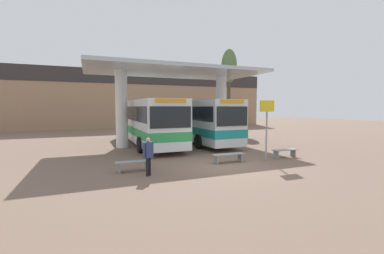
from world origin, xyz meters
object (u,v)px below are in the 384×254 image
(transit_bus_left_bay, at_px, (147,120))
(transit_bus_center_bay, at_px, (192,119))
(pedestrian_waiting, at_px, (148,153))
(poplar_tree_behind_left, at_px, (229,69))
(info_sign_platform, at_px, (267,118))
(waiting_bench_mid_platform, at_px, (133,164))
(waiting_bench_near_pillar, at_px, (228,156))
(waiting_bench_far_platform, at_px, (285,152))

(transit_bus_left_bay, xyz_separation_m, transit_bus_center_bay, (3.90, 0.13, -0.00))
(transit_bus_left_bay, xyz_separation_m, pedestrian_waiting, (-2.00, -9.42, -0.91))
(transit_bus_center_bay, xyz_separation_m, poplar_tree_behind_left, (7.45, 6.78, 5.51))
(transit_bus_center_bay, height_order, info_sign_platform, transit_bus_center_bay)
(poplar_tree_behind_left, bearing_deg, info_sign_platform, -113.38)
(poplar_tree_behind_left, bearing_deg, waiting_bench_mid_platform, -132.08)
(transit_bus_center_bay, xyz_separation_m, waiting_bench_mid_platform, (-6.39, -8.55, -1.55))
(waiting_bench_mid_platform, bearing_deg, transit_bus_center_bay, 53.21)
(waiting_bench_near_pillar, bearing_deg, waiting_bench_far_platform, 0.00)
(waiting_bench_near_pillar, bearing_deg, transit_bus_center_bay, 80.27)
(transit_bus_center_bay, height_order, waiting_bench_far_platform, transit_bus_center_bay)
(transit_bus_left_bay, relative_size, pedestrian_waiting, 7.68)
(transit_bus_left_bay, relative_size, waiting_bench_far_platform, 7.98)
(transit_bus_center_bay, bearing_deg, waiting_bench_far_platform, 103.01)
(waiting_bench_mid_platform, height_order, pedestrian_waiting, pedestrian_waiting)
(waiting_bench_far_platform, bearing_deg, info_sign_platform, -169.03)
(waiting_bench_mid_platform, distance_m, waiting_bench_far_platform, 8.64)
(transit_bus_left_bay, height_order, pedestrian_waiting, transit_bus_left_bay)
(pedestrian_waiting, height_order, poplar_tree_behind_left, poplar_tree_behind_left)
(waiting_bench_far_platform, xyz_separation_m, poplar_tree_behind_left, (5.20, 15.33, 7.06))
(waiting_bench_near_pillar, bearing_deg, pedestrian_waiting, -167.21)
(poplar_tree_behind_left, bearing_deg, waiting_bench_near_pillar, -120.18)
(transit_bus_left_bay, distance_m, transit_bus_center_bay, 3.90)
(waiting_bench_mid_platform, bearing_deg, waiting_bench_near_pillar, 0.00)
(transit_bus_center_bay, relative_size, poplar_tree_behind_left, 1.27)
(transit_bus_left_bay, xyz_separation_m, info_sign_platform, (4.59, -8.72, 0.41))
(waiting_bench_near_pillar, distance_m, info_sign_platform, 2.92)
(transit_bus_left_bay, distance_m, waiting_bench_near_pillar, 8.90)
(waiting_bench_mid_platform, bearing_deg, pedestrian_waiting, -64.31)
(transit_bus_center_bay, distance_m, info_sign_platform, 8.89)
(transit_bus_left_bay, bearing_deg, transit_bus_center_bay, -178.31)
(waiting_bench_mid_platform, height_order, waiting_bench_far_platform, same)
(transit_bus_center_bay, distance_m, waiting_bench_far_platform, 8.97)
(waiting_bench_mid_platform, relative_size, poplar_tree_behind_left, 0.16)
(waiting_bench_near_pillar, height_order, poplar_tree_behind_left, poplar_tree_behind_left)
(transit_bus_left_bay, relative_size, info_sign_platform, 3.82)
(transit_bus_left_bay, bearing_deg, pedestrian_waiting, 77.77)
(transit_bus_center_bay, distance_m, waiting_bench_near_pillar, 8.81)
(transit_bus_left_bay, distance_m, waiting_bench_far_platform, 10.54)
(poplar_tree_behind_left, bearing_deg, transit_bus_center_bay, -137.69)
(waiting_bench_far_platform, bearing_deg, waiting_bench_mid_platform, 180.00)
(waiting_bench_mid_platform, xyz_separation_m, poplar_tree_behind_left, (13.84, 15.33, 7.06))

